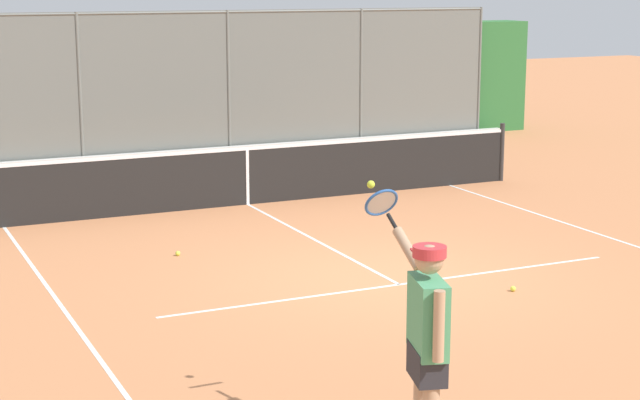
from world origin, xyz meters
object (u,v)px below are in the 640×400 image
object	(u,v)px
tennis_ball_by_sideline	(424,248)
tennis_ball_mid_court	(178,253)
tennis_ball_near_baseline	(513,289)
tennis_player	(426,336)

from	to	relation	value
tennis_ball_by_sideline	tennis_ball_mid_court	xyz separation A→B (m)	(3.17, -1.14, 0.00)
tennis_ball_mid_court	tennis_ball_near_baseline	bearing A→B (deg)	133.79
tennis_player	tennis_ball_mid_court	world-z (taller)	tennis_player
tennis_player	tennis_ball_mid_court	xyz separation A→B (m)	(-0.12, -6.72, -0.99)
tennis_ball_mid_court	tennis_player	bearing A→B (deg)	88.95
tennis_ball_near_baseline	tennis_ball_by_sideline	world-z (taller)	same
tennis_player	tennis_ball_mid_court	bearing A→B (deg)	14.98
tennis_player	tennis_ball_by_sideline	xyz separation A→B (m)	(-3.29, -5.58, -0.99)
tennis_player	tennis_ball_mid_court	distance (m)	6.79
tennis_ball_near_baseline	tennis_ball_mid_court	size ratio (longest dim) A/B	1.00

